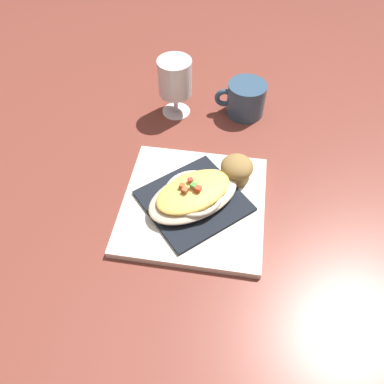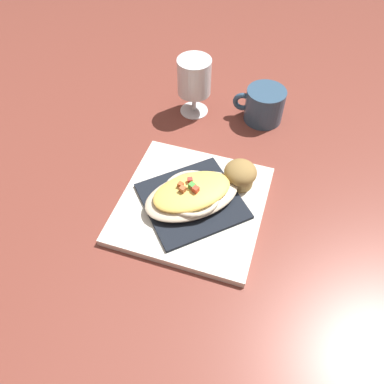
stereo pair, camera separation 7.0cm
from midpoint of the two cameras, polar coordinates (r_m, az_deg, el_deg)
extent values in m
plane|color=brown|center=(0.73, -2.72, -2.39)|extent=(2.60, 2.60, 0.00)
cube|color=white|center=(0.73, -2.74, -2.04)|extent=(0.31, 0.31, 0.02)
cube|color=black|center=(0.72, -2.78, -1.51)|extent=(0.24, 0.24, 0.01)
ellipsoid|color=beige|center=(0.71, -2.82, -0.74)|extent=(0.21, 0.19, 0.02)
torus|color=beige|center=(0.70, -2.85, -0.31)|extent=(0.15, 0.15, 0.01)
ellipsoid|color=#EEC759|center=(0.70, -2.86, -0.08)|extent=(0.17, 0.15, 0.02)
cube|color=#AF5D32|center=(0.68, -4.23, 0.08)|extent=(0.01, 0.01, 0.01)
cube|color=#D3452B|center=(0.68, -2.27, 0.29)|extent=(0.01, 0.01, 0.01)
cube|color=#BA5126|center=(0.69, -4.68, 0.57)|extent=(0.01, 0.01, 0.01)
cube|color=#D13A39|center=(0.68, -3.01, 0.59)|extent=(0.01, 0.01, 0.01)
cube|color=red|center=(0.70, -3.35, 1.57)|extent=(0.01, 0.01, 0.01)
cube|color=green|center=(0.69, -2.90, 0.79)|extent=(0.01, 0.01, 0.01)
cylinder|color=olive|center=(0.75, 3.78, 2.59)|extent=(0.05, 0.05, 0.02)
ellipsoid|color=olive|center=(0.74, 3.86, 3.63)|extent=(0.06, 0.06, 0.04)
ellipsoid|color=#4C0F23|center=(0.73, 3.90, 4.09)|extent=(0.02, 0.02, 0.01)
cylinder|color=#32506C|center=(0.91, 5.71, 13.61)|extent=(0.09, 0.09, 0.08)
torus|color=#32506C|center=(0.91, 2.46, 13.85)|extent=(0.05, 0.01, 0.05)
cylinder|color=#4C2D14|center=(0.93, 5.60, 12.50)|extent=(0.08, 0.08, 0.03)
cylinder|color=white|center=(0.94, -4.74, 11.93)|extent=(0.07, 0.07, 0.00)
cylinder|color=white|center=(0.92, -4.86, 13.26)|extent=(0.01, 0.01, 0.05)
cylinder|color=white|center=(0.88, -5.15, 16.68)|extent=(0.08, 0.08, 0.08)
cylinder|color=silver|center=(0.89, -5.06, 15.59)|extent=(0.06, 0.06, 0.04)
camera|label=1|loc=(0.03, -92.87, -3.52)|focal=35.54mm
camera|label=2|loc=(0.03, 87.13, 3.52)|focal=35.54mm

